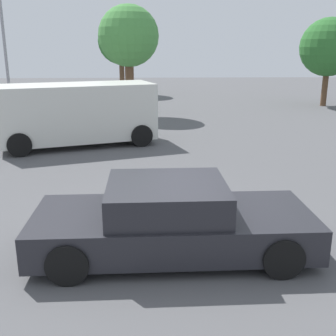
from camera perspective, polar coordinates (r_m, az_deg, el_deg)
The scene contains 8 objects.
ground_plane at distance 7.40m, azimuth -0.93°, elevation -10.58°, with size 80.00×80.00×0.00m, color #515154.
sedan_foreground at distance 6.93m, azimuth 0.46°, elevation -7.28°, with size 4.61×2.02×1.24m.
dog at distance 10.10m, azimuth -5.88°, elevation -1.70°, with size 0.64×0.37×0.38m.
van_white at distance 14.80m, azimuth -12.37°, elevation 7.47°, with size 5.58×3.55×2.12m.
light_post_near at distance 21.84m, azimuth -21.78°, elevation 17.52°, with size 0.44×0.44×6.14m.
tree_back_left at distance 25.92m, azimuth 21.26°, elevation 15.21°, with size 3.24×3.24×4.92m.
tree_back_center at distance 20.74m, azimuth -5.46°, elevation 17.51°, with size 2.89×2.89×5.27m.
tree_back_right at distance 30.41m, azimuth -6.49°, elevation 16.95°, with size 3.23×3.23×5.32m.
Camera 1 is at (-0.15, -6.59, 3.36)m, focal length 44.32 mm.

